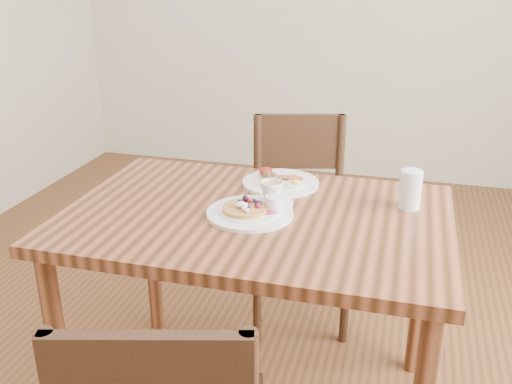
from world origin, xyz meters
TOP-DOWN VIEW (x-y plane):
  - dining_table at (0.00, 0.00)m, footprint 1.20×0.80m
  - chair_far at (0.02, 0.63)m, footprint 0.51×0.51m
  - pancake_plate at (-0.01, -0.02)m, footprint 0.27×0.27m
  - breakfast_plate at (0.02, 0.26)m, footprint 0.27×0.27m
  - teacup_saucer at (0.03, 0.08)m, footprint 0.14×0.14m
  - water_glass at (0.46, 0.17)m, footprint 0.07×0.07m

SIDE VIEW (x-z plane):
  - chair_far at x=0.02m, z-range 0.05..0.93m
  - dining_table at x=0.00m, z-range 0.28..1.03m
  - breakfast_plate at x=0.02m, z-range 0.74..0.78m
  - pancake_plate at x=-0.01m, z-range 0.74..0.79m
  - teacup_saucer at x=0.03m, z-range 0.74..0.82m
  - water_glass at x=0.46m, z-range 0.75..0.87m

